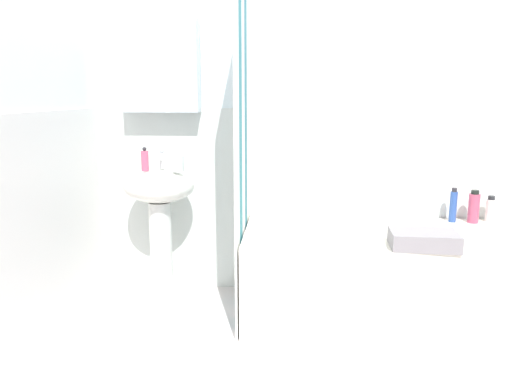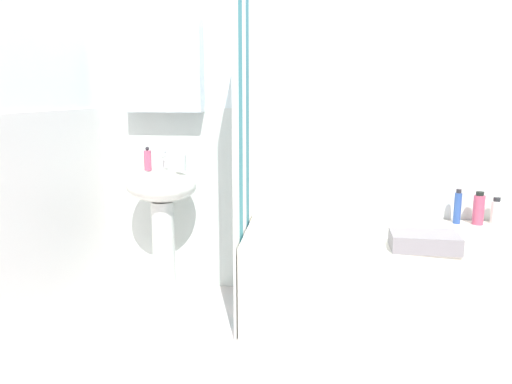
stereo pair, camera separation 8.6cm
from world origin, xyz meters
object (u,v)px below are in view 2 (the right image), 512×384
Objects in this scene: bathtub at (384,276)px; body_wash_bottle at (496,211)px; sink at (162,205)px; shampoo_bottle at (479,209)px; toothbrush_cup at (180,163)px; towel_folded at (424,241)px; soap_dispenser at (148,160)px; conditioner_bottle at (458,207)px.

bathtub is 0.83m from body_wash_bottle.
shampoo_bottle is (1.94, 0.09, -0.00)m from sink.
sink reaches higher than body_wash_bottle.
shampoo_bottle is at bearing 3.41° from toothbrush_cup.
body_wash_bottle is at bearing 46.28° from towel_folded.
body_wash_bottle is at bearing 4.05° from toothbrush_cup.
toothbrush_cup is at bearing -176.59° from shampoo_bottle.
body_wash_bottle is at bearing 3.38° from sink.
towel_folded is at bearing -61.02° from bathtub.
soap_dispenser is at bearing 173.34° from bathtub.
body_wash_bottle is (2.12, 0.14, -0.31)m from soap_dispenser.
sink is at bearing 173.40° from toothbrush_cup.
bathtub is at bearing -6.66° from soap_dispenser.
towel_folded is (1.58, -0.44, -0.34)m from soap_dispenser.
bathtub is at bearing -7.82° from toothbrush_cup.
toothbrush_cup is 0.29× the size of towel_folded.
toothbrush_cup reaches higher than shampoo_bottle.
toothbrush_cup reaches higher than bathtub.
bathtub is at bearing -7.70° from sink.
soap_dispenser is 0.20m from toothbrush_cup.
sink is 8.42× the size of toothbrush_cup.
towel_folded is (1.37, -0.44, -0.32)m from toothbrush_cup.
sink is 2.05m from body_wash_bottle.
sink is 0.52× the size of bathtub.
shampoo_bottle is at bearing 3.11° from soap_dispenser.
shampoo_bottle is at bearing 25.21° from bathtub.
soap_dispenser is at bearing -179.60° from toothbrush_cup.
sink is 3.87× the size of conditioner_bottle.
conditioner_bottle is at bearing 4.02° from toothbrush_cup.
soap_dispenser is 2.04m from shampoo_bottle.
bathtub is 0.65m from conditioner_bottle.
bathtub is (1.35, -0.18, -0.35)m from sink.
sink reaches higher than bathtub.
bathtub is 0.43m from towel_folded.
sink reaches higher than towel_folded.
shampoo_bottle is at bearing 2.75° from sink.
shampoo_bottle is (0.59, 0.28, 0.35)m from bathtub.
soap_dispenser is at bearing 164.54° from towel_folded.
conditioner_bottle is (1.89, 0.12, -0.28)m from soap_dispenser.
toothbrush_cup is 0.06× the size of bathtub.
conditioner_bottle is 0.64m from towel_folded.
bathtub is at bearing -148.38° from conditioner_bottle.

